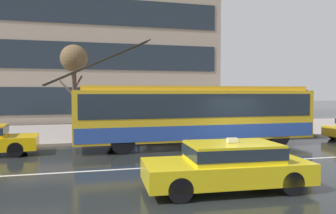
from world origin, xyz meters
name	(u,v)px	position (x,y,z in m)	size (l,w,h in m)	color
ground_plane	(248,155)	(0.00, 0.00, 0.00)	(160.00, 160.00, 0.00)	black
sidewalk_slab	(184,129)	(0.00, 9.33, 0.07)	(80.00, 10.00, 0.14)	gray
lane_centre_line	(264,161)	(0.00, -1.20, 0.00)	(72.00, 0.14, 0.01)	silver
trolleybus	(196,113)	(-1.38, 2.73, 1.61)	(12.74, 2.71, 5.06)	gold
taxi_oncoming_near	(228,163)	(-2.84, -4.20, 0.70)	(4.51, 2.05, 1.39)	yellow
bus_shelter	(170,101)	(-1.63, 6.77, 2.11)	(4.27, 1.82, 2.60)	gray
pedestrian_at_shelter	(185,109)	(-0.81, 6.48, 1.63)	(1.35, 1.35, 1.89)	#48534C
pedestrian_approaching_curb	(235,110)	(1.84, 5.10, 1.64)	(1.32, 1.32, 1.92)	black
pedestrian_walking_past	(244,106)	(3.51, 7.31, 1.75)	(1.37, 1.37, 1.99)	#485152
pedestrian_waiting_by_pole	(137,108)	(-3.66, 6.58, 1.73)	(1.55, 1.55, 1.95)	navy
street_tree_bare	(74,61)	(-7.22, 7.32, 4.43)	(1.74, 1.65, 5.25)	#4E3A2E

